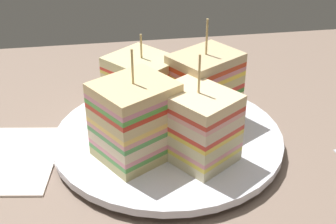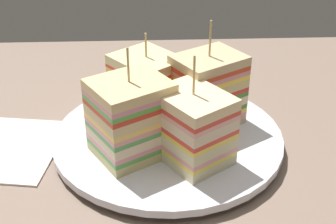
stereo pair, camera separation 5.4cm
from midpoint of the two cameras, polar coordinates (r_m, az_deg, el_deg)
ground_plane at (r=57.00cm, az=2.72°, el=-4.93°), size 117.07×70.56×1.80cm
plate at (r=55.92cm, az=2.77°, el=-3.33°), size 27.51×27.51×1.67cm
sandwich_wedge_0 at (r=56.15cm, az=7.65°, el=2.60°), size 9.87×9.24×13.22cm
sandwich_wedge_1 at (r=57.74cm, az=0.08°, el=3.14°), size 10.19×10.36×10.93cm
sandwich_wedge_2 at (r=50.00cm, az=-1.52°, el=-0.86°), size 10.33×9.99×12.66cm
sandwich_wedge_3 at (r=49.56cm, az=6.11°, el=-1.94°), size 9.60×10.03×12.24cm
chip_pile at (r=55.33cm, az=4.27°, el=-1.49°), size 6.38×7.57×2.65cm
napkin at (r=57.81cm, az=-16.70°, el=-4.41°), size 13.78×14.97×0.50cm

